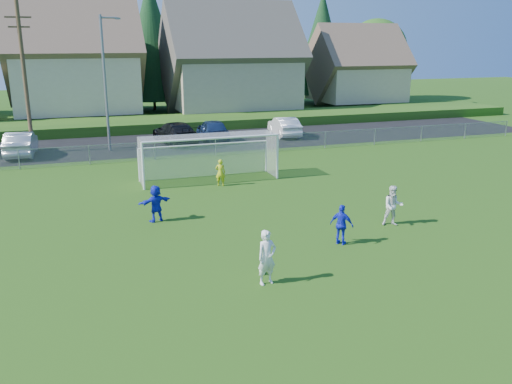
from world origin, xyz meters
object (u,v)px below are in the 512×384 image
at_px(goalkeeper, 220,173).
at_px(car_d, 175,133).
at_px(player_blue_b, 156,203).
at_px(soccer_goal, 208,150).
at_px(player_white_b, 393,206).
at_px(car_f, 284,127).
at_px(player_white_a, 267,257).
at_px(car_e, 213,130).
at_px(player_blue_a, 342,225).
at_px(car_b, 21,144).
at_px(soccer_ball, 263,271).

xyz_separation_m(goalkeeper, car_d, (0.06, 12.79, 0.09)).
xyz_separation_m(player_blue_b, soccer_goal, (3.84, 6.27, 0.85)).
relative_size(player_white_b, car_f, 0.36).
bearing_deg(goalkeeper, player_white_a, 102.73).
bearing_deg(soccer_goal, car_e, 74.25).
distance_m(player_blue_a, car_f, 23.84).
height_order(car_e, car_f, car_e).
xyz_separation_m(car_e, soccer_goal, (-3.27, -11.58, 0.81)).
xyz_separation_m(car_b, car_d, (10.48, 1.04, 0.00)).
xyz_separation_m(soccer_ball, car_e, (4.68, 24.40, 0.70)).
distance_m(player_blue_b, car_b, 17.63).
distance_m(goalkeeper, soccer_goal, 1.82).
bearing_deg(car_b, player_white_a, 112.60).
bearing_deg(player_blue_b, player_white_a, 90.30).
bearing_deg(player_white_b, player_blue_a, -136.50).
relative_size(soccer_ball, soccer_goal, 0.03).
height_order(goalkeeper, car_b, car_b).
distance_m(goalkeeper, car_b, 15.70).
height_order(soccer_ball, player_white_a, player_white_a).
bearing_deg(car_f, soccer_goal, 57.34).
height_order(soccer_ball, player_white_b, player_white_b).
distance_m(soccer_ball, player_white_b, 7.31).
distance_m(car_e, soccer_goal, 12.06).
distance_m(player_white_b, goalkeeper, 9.80).
height_order(goalkeeper, soccer_goal, soccer_goal).
relative_size(car_e, car_f, 1.03).
bearing_deg(soccer_ball, player_blue_b, 110.27).
bearing_deg(car_d, car_e, 179.61).
bearing_deg(player_white_a, car_e, 66.35).
relative_size(player_blue_b, car_d, 0.28).
bearing_deg(player_white_a, soccer_ball, 68.27).
height_order(player_white_a, soccer_goal, soccer_goal).
distance_m(player_white_b, player_blue_b, 9.84).
bearing_deg(goalkeeper, player_blue_a, 123.04).
height_order(soccer_ball, player_blue_a, player_blue_a).
height_order(player_white_b, car_e, player_white_b).
bearing_deg(soccer_ball, player_white_a, -98.89).
relative_size(soccer_ball, car_e, 0.05).
distance_m(car_e, car_f, 5.89).
xyz_separation_m(player_blue_a, car_f, (6.87, 22.82, -0.00)).
xyz_separation_m(player_blue_b, car_e, (7.10, 17.85, 0.03)).
height_order(soccer_ball, soccer_goal, soccer_goal).
bearing_deg(player_white_b, car_e, 116.40).
bearing_deg(player_white_a, car_b, 97.15).
relative_size(car_b, soccer_goal, 0.65).
relative_size(player_blue_a, car_f, 0.33).
height_order(player_blue_b, car_d, car_d).
distance_m(player_white_a, goalkeeper, 12.10).
bearing_deg(soccer_goal, car_f, 51.74).
bearing_deg(player_white_b, goalkeeper, 141.82).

